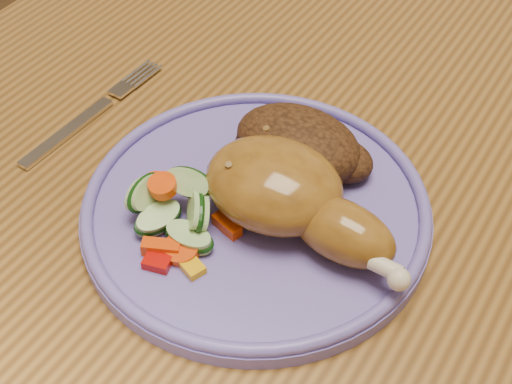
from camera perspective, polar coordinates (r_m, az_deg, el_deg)
dining_table at (r=0.65m, az=8.90°, el=-3.95°), size 0.90×1.40×0.75m
plate at (r=0.55m, az=0.00°, el=-1.51°), size 0.27×0.27×0.01m
plate_rim at (r=0.54m, az=0.00°, el=-0.73°), size 0.27×0.27×0.01m
chicken_leg at (r=0.52m, az=2.75°, el=-0.30°), size 0.18×0.09×0.06m
rice_pilaf at (r=0.57m, az=3.59°, el=3.72°), size 0.11×0.08×0.05m
vegetable_pile at (r=0.53m, az=-6.52°, el=-1.51°), size 0.09×0.09×0.05m
fork at (r=0.65m, az=-13.31°, el=5.95°), size 0.02×0.15×0.00m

